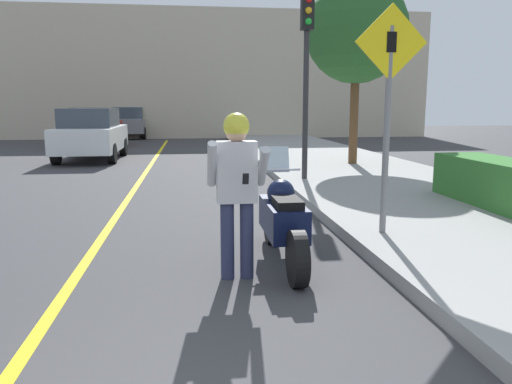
# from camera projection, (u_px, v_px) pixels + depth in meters

# --- Properties ---
(sidewalk_curb) EXTENTS (4.40, 44.00, 0.16)m
(sidewalk_curb) POSITION_uv_depth(u_px,v_px,m) (504.00, 232.00, 6.73)
(sidewalk_curb) COLOR gray
(sidewalk_curb) RESTS_ON ground
(road_center_line) EXTENTS (0.12, 36.00, 0.01)m
(road_center_line) POSITION_uv_depth(u_px,v_px,m) (116.00, 217.00, 8.01)
(road_center_line) COLOR yellow
(road_center_line) RESTS_ON ground
(building_backdrop) EXTENTS (28.00, 1.20, 6.90)m
(building_backdrop) POSITION_uv_depth(u_px,v_px,m) (178.00, 74.00, 27.04)
(building_backdrop) COLOR beige
(building_backdrop) RESTS_ON ground
(motorcycle) EXTENTS (0.62, 2.16, 1.27)m
(motorcycle) POSITION_uv_depth(u_px,v_px,m) (283.00, 220.00, 5.64)
(motorcycle) COLOR black
(motorcycle) RESTS_ON ground
(person_biker) EXTENTS (0.59, 0.47, 1.70)m
(person_biker) POSITION_uv_depth(u_px,v_px,m) (237.00, 179.00, 5.01)
(person_biker) COLOR #282D4C
(person_biker) RESTS_ON ground
(crossing_sign) EXTENTS (0.91, 0.08, 2.81)m
(crossing_sign) POSITION_uv_depth(u_px,v_px,m) (388.00, 99.00, 6.12)
(crossing_sign) COLOR slate
(crossing_sign) RESTS_ON sidewalk_curb
(traffic_light) EXTENTS (0.26, 0.30, 3.95)m
(traffic_light) POSITION_uv_depth(u_px,v_px,m) (307.00, 52.00, 10.66)
(traffic_light) COLOR #2D2D30
(traffic_light) RESTS_ON sidewalk_curb
(street_tree) EXTENTS (2.77, 2.77, 4.96)m
(street_tree) POSITION_uv_depth(u_px,v_px,m) (357.00, 32.00, 13.44)
(street_tree) COLOR brown
(street_tree) RESTS_ON sidewalk_curb
(parked_car_white) EXTENTS (1.88, 4.20, 1.68)m
(parked_car_white) POSITION_uv_depth(u_px,v_px,m) (91.00, 134.00, 16.29)
(parked_car_white) COLOR black
(parked_car_white) RESTS_ON ground
(parked_car_red) EXTENTS (1.88, 4.20, 1.68)m
(parked_car_red) POSITION_uv_depth(u_px,v_px,m) (95.00, 127.00, 21.76)
(parked_car_red) COLOR black
(parked_car_red) RESTS_ON ground
(parked_car_grey) EXTENTS (1.88, 4.20, 1.68)m
(parked_car_grey) POSITION_uv_depth(u_px,v_px,m) (130.00, 122.00, 27.53)
(parked_car_grey) COLOR black
(parked_car_grey) RESTS_ON ground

